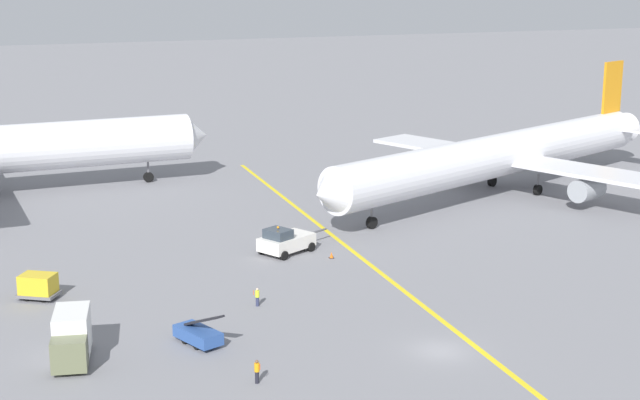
% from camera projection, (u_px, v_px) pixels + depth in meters
% --- Properties ---
extents(ground_plane, '(600.00, 600.00, 0.00)m').
position_uv_depth(ground_plane, '(441.00, 351.00, 70.32)').
color(ground_plane, gray).
extents(taxiway_stripe, '(5.88, 119.90, 0.01)m').
position_uv_depth(taxiway_stripe, '(418.00, 302.00, 80.53)').
color(taxiway_stripe, yellow).
rests_on(taxiway_stripe, ground).
extents(airliner_being_pushed, '(57.63, 39.64, 14.53)m').
position_uv_depth(airliner_being_pushed, '(500.00, 156.00, 117.10)').
color(airliner_being_pushed, silver).
rests_on(airliner_being_pushed, ground).
extents(pushback_tug, '(8.32, 5.39, 2.92)m').
position_uv_depth(pushback_tug, '(285.00, 241.00, 93.96)').
color(pushback_tug, white).
rests_on(pushback_tug, ground).
extents(gse_belt_loader_portside, '(3.13, 5.04, 3.02)m').
position_uv_depth(gse_belt_loader_portside, '(198.00, 334.00, 71.35)').
color(gse_belt_loader_portside, '#2D5199').
rests_on(gse_belt_loader_portside, ground).
extents(gse_catering_truck_tall, '(3.54, 6.21, 3.50)m').
position_uv_depth(gse_catering_truck_tall, '(71.00, 338.00, 68.10)').
color(gse_catering_truck_tall, '#666B4C').
rests_on(gse_catering_truck_tall, ground).
extents(gse_container_dolly_flat, '(3.88, 3.57, 2.15)m').
position_uv_depth(gse_container_dolly_flat, '(38.00, 286.00, 81.03)').
color(gse_container_dolly_flat, slate).
rests_on(gse_container_dolly_flat, ground).
extents(ground_crew_wing_walker_right, '(0.50, 0.36, 1.55)m').
position_uv_depth(ground_crew_wing_walker_right, '(257.00, 297.00, 79.42)').
color(ground_crew_wing_walker_right, '#2D3351').
rests_on(ground_crew_wing_walker_right, ground).
extents(ground_crew_ramp_agent_by_cones, '(0.36, 0.48, 1.67)m').
position_uv_depth(ground_crew_ramp_agent_by_cones, '(257.00, 371.00, 64.71)').
color(ground_crew_ramp_agent_by_cones, black).
rests_on(ground_crew_ramp_agent_by_cones, ground).
extents(traffic_cone_wingtip_port, '(0.44, 0.44, 0.60)m').
position_uv_depth(traffic_cone_wingtip_port, '(331.00, 255.00, 92.57)').
color(traffic_cone_wingtip_port, orange).
rests_on(traffic_cone_wingtip_port, ground).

